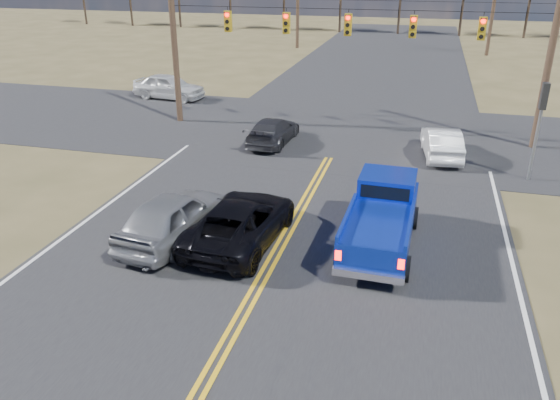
% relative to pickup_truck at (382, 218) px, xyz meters
% --- Properties ---
extents(ground, '(160.00, 160.00, 0.00)m').
position_rel_pickup_truck_xyz_m(ground, '(-2.95, -6.44, -0.94)').
color(ground, brown).
rests_on(ground, ground).
extents(road_main, '(14.00, 120.00, 0.02)m').
position_rel_pickup_truck_xyz_m(road_main, '(-2.95, 3.56, -0.94)').
color(road_main, '#28282B').
rests_on(road_main, ground).
extents(road_cross, '(120.00, 12.00, 0.02)m').
position_rel_pickup_truck_xyz_m(road_cross, '(-2.95, 11.56, -0.94)').
color(road_cross, '#28282B').
rests_on(road_cross, ground).
extents(signal_gantry, '(19.60, 4.83, 10.00)m').
position_rel_pickup_truck_xyz_m(signal_gantry, '(-2.45, 11.35, 4.13)').
color(signal_gantry, '#473323').
rests_on(signal_gantry, ground).
extents(utility_poles, '(19.60, 58.32, 10.00)m').
position_rel_pickup_truck_xyz_m(utility_poles, '(-2.95, 10.56, 4.29)').
color(utility_poles, '#473323').
rests_on(utility_poles, ground).
extents(treeline, '(87.00, 117.80, 7.40)m').
position_rel_pickup_truck_xyz_m(treeline, '(-2.95, 20.52, 4.77)').
color(treeline, '#33261C').
rests_on(treeline, ground).
extents(pickup_truck, '(2.17, 5.19, 1.93)m').
position_rel_pickup_truck_xyz_m(pickup_truck, '(0.00, 0.00, 0.00)').
color(pickup_truck, black).
rests_on(pickup_truck, ground).
extents(silver_suv, '(2.37, 4.81, 1.58)m').
position_rel_pickup_truck_xyz_m(silver_suv, '(-6.32, -1.26, -0.15)').
color(silver_suv, gray).
rests_on(silver_suv, ground).
extents(black_suv, '(2.67, 5.19, 1.40)m').
position_rel_pickup_truck_xyz_m(black_suv, '(-4.22, -0.86, -0.24)').
color(black_suv, black).
rests_on(black_suv, ground).
extents(white_car_queue, '(1.90, 4.21, 1.34)m').
position_rel_pickup_truck_xyz_m(white_car_queue, '(1.83, 9.06, -0.27)').
color(white_car_queue, white).
rests_on(white_car_queue, ground).
extents(dgrey_car_queue, '(1.93, 4.29, 1.22)m').
position_rel_pickup_truck_xyz_m(dgrey_car_queue, '(-5.96, 9.06, -0.33)').
color(dgrey_car_queue, '#2F2F34').
rests_on(dgrey_car_queue, ground).
extents(cross_car_west, '(2.37, 4.77, 1.56)m').
position_rel_pickup_truck_xyz_m(cross_car_west, '(-14.79, 16.22, -0.16)').
color(cross_car_west, silver).
rests_on(cross_car_west, ground).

